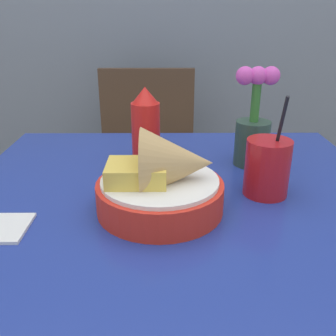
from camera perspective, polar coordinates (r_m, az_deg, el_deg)
dining_table at (r=0.87m, az=1.05°, el=-10.21°), size 0.93×0.81×0.75m
chair_far_window at (r=1.61m, az=-3.17°, el=1.41°), size 0.40×0.40×0.89m
food_basket at (r=0.71m, az=-0.58°, el=-2.15°), size 0.24×0.24×0.16m
ketchup_bottle at (r=0.92m, az=-3.41°, el=6.17°), size 0.07×0.07×0.19m
drink_cup at (r=0.80m, az=14.85°, el=-0.18°), size 0.09×0.09×0.21m
flower_vase at (r=0.94m, az=12.85°, el=6.02°), size 0.10×0.08×0.24m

